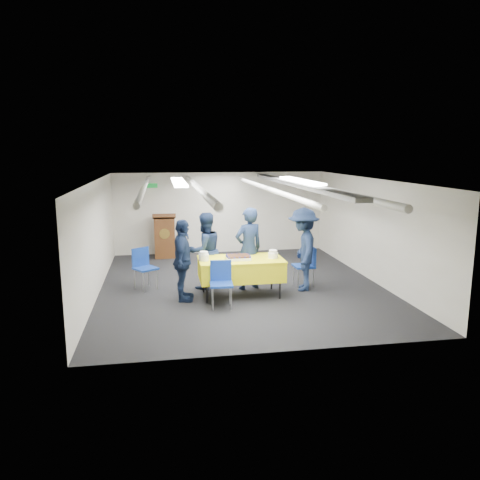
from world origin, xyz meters
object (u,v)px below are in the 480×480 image
(podium, at_px, (165,235))
(chair_left, at_px, (143,264))
(chair_right, at_px, (307,262))
(sailor_b, at_px, (205,251))
(serving_table, at_px, (241,269))
(sailor_d, at_px, (303,249))
(sailor_c, at_px, (183,261))
(sailor_a, at_px, (249,249))
(sheet_cake, at_px, (238,257))
(chair_near, at_px, (221,279))

(podium, xyz_separation_m, chair_left, (-0.48, -2.91, -0.08))
(chair_right, distance_m, sailor_b, 2.23)
(chair_right, height_order, chair_left, same)
(chair_right, xyz_separation_m, chair_left, (-3.49, 0.43, 0.00))
(serving_table, xyz_separation_m, chair_left, (-1.96, 0.86, -0.03))
(chair_left, bearing_deg, sailor_d, -11.28)
(sailor_c, bearing_deg, sailor_a, -59.68)
(serving_table, bearing_deg, sailor_a, 61.68)
(sailor_b, bearing_deg, sailor_c, 31.60)
(sailor_b, relative_size, sailor_c, 1.01)
(podium, height_order, chair_left, podium)
(podium, distance_m, sailor_c, 3.91)
(sailor_c, bearing_deg, sheet_cake, -78.24)
(sheet_cake, xyz_separation_m, sailor_d, (1.42, 0.25, 0.06))
(chair_right, relative_size, sailor_c, 0.54)
(sheet_cake, relative_size, chair_right, 0.56)
(sailor_d, bearing_deg, sheet_cake, -67.61)
(serving_table, distance_m, sheet_cake, 0.26)
(sailor_a, relative_size, sailor_c, 1.08)
(podium, bearing_deg, sailor_d, -51.61)
(sheet_cake, bearing_deg, sailor_c, -176.26)
(serving_table, bearing_deg, chair_near, -129.27)
(chair_left, distance_m, sailor_c, 1.29)
(chair_left, bearing_deg, sailor_b, -8.09)
(podium, relative_size, chair_left, 1.44)
(sailor_a, relative_size, sailor_b, 1.07)
(sailor_a, bearing_deg, sailor_d, 146.66)
(chair_right, distance_m, sailor_a, 1.33)
(chair_right, distance_m, sailor_c, 2.77)
(chair_near, relative_size, sailor_b, 0.53)
(sailor_b, xyz_separation_m, sailor_d, (2.02, -0.48, 0.06))
(serving_table, xyz_separation_m, sailor_b, (-0.66, 0.67, 0.26))
(serving_table, relative_size, chair_left, 1.95)
(chair_left, xyz_separation_m, sailor_c, (0.79, -0.98, 0.27))
(serving_table, distance_m, sailor_d, 1.41)
(sheet_cake, xyz_separation_m, sailor_a, (0.31, 0.51, 0.06))
(podium, distance_m, chair_near, 4.47)
(sailor_c, bearing_deg, chair_left, 46.92)
(podium, bearing_deg, sheet_cake, -69.69)
(chair_near, xyz_separation_m, sailor_d, (1.84, 0.78, 0.34))
(podium, height_order, sailor_c, sailor_c)
(podium, bearing_deg, sailor_a, -62.55)
(serving_table, distance_m, sailor_a, 0.61)
(sailor_d, bearing_deg, serving_table, -69.23)
(chair_right, relative_size, sailor_a, 0.50)
(serving_table, bearing_deg, chair_right, 15.67)
(chair_left, height_order, sailor_a, sailor_a)
(sailor_b, height_order, sailor_c, sailor_b)
(serving_table, height_order, sailor_c, sailor_c)
(sheet_cake, relative_size, sailor_b, 0.30)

